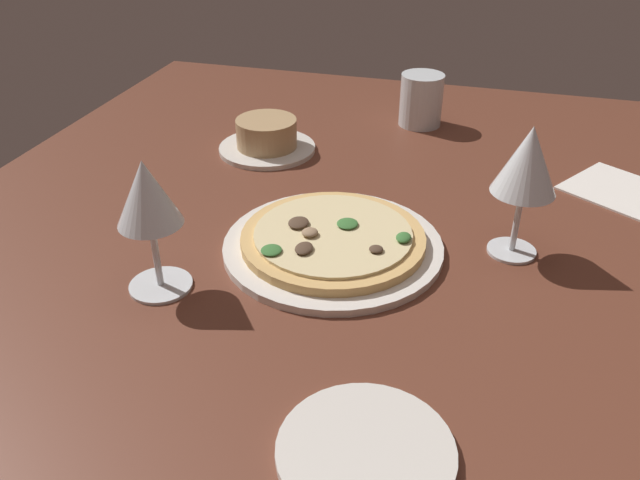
{
  "coord_description": "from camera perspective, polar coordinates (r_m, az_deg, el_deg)",
  "views": [
    {
      "loc": [
        -61.48,
        -19.06,
        48.45
      ],
      "look_at": [
        2.9,
        -0.88,
        7.0
      ],
      "focal_mm": 36.51,
      "sensor_mm": 36.0,
      "label": 1
    }
  ],
  "objects": [
    {
      "name": "dining_table",
      "position": [
        0.79,
        -1.18,
        -4.04
      ],
      "size": [
        150.0,
        110.0,
        4.0
      ],
      "primitive_type": "cube",
      "color": "brown",
      "rests_on": "ground"
    },
    {
      "name": "water_glass",
      "position": [
        1.2,
        8.84,
        11.82
      ],
      "size": [
        7.63,
        7.63,
        9.21
      ],
      "color": "silver",
      "rests_on": "dining_table"
    },
    {
      "name": "side_plate",
      "position": [
        0.58,
        4.03,
        -18.0
      ],
      "size": [
        15.33,
        15.33,
        0.9
      ],
      "primitive_type": "cylinder",
      "color": "silver",
      "rests_on": "dining_table"
    },
    {
      "name": "wine_glass_far",
      "position": [
        0.8,
        17.71,
        6.33
      ],
      "size": [
        7.71,
        7.71,
        16.87
      ],
      "color": "silver",
      "rests_on": "dining_table"
    },
    {
      "name": "pizza_main",
      "position": [
        0.82,
        1.13,
        -0.15
      ],
      "size": [
        27.77,
        27.77,
        3.39
      ],
      "color": "silver",
      "rests_on": "dining_table"
    },
    {
      "name": "wine_glass_near",
      "position": [
        0.72,
        -14.9,
        3.46
      ],
      "size": [
        7.32,
        7.32,
        16.08
      ],
      "color": "silver",
      "rests_on": "dining_table"
    },
    {
      "name": "paper_menu",
      "position": [
        1.05,
        26.2,
        3.37
      ],
      "size": [
        21.82,
        23.74,
        0.3
      ],
      "primitive_type": "cube",
      "rotation": [
        0.0,
        0.0,
        -0.58
      ],
      "color": "white",
      "rests_on": "dining_table"
    },
    {
      "name": "ramekin_on_saucer",
      "position": [
        1.09,
        -4.69,
        8.93
      ],
      "size": [
        16.01,
        16.01,
        5.47
      ],
      "color": "silver",
      "rests_on": "dining_table"
    }
  ]
}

